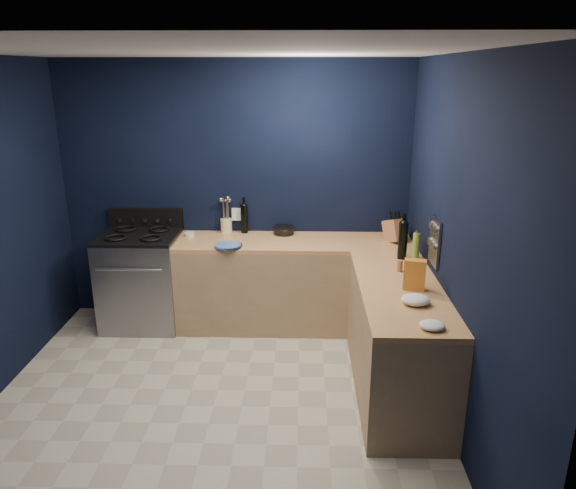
{
  "coord_description": "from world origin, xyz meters",
  "views": [
    {
      "loc": [
        0.68,
        -3.55,
        2.48
      ],
      "look_at": [
        0.55,
        1.0,
        1.0
      ],
      "focal_mm": 33.41,
      "sensor_mm": 36.0,
      "label": 1
    }
  ],
  "objects_px": {
    "knife_block": "(394,231)",
    "utensil_crock": "(226,226)",
    "crouton_bag": "(415,275)",
    "plate_stack": "(228,246)",
    "gas_range": "(142,281)"
  },
  "relations": [
    {
      "from": "utensil_crock",
      "to": "knife_block",
      "type": "distance_m",
      "value": 1.68
    },
    {
      "from": "gas_range",
      "to": "knife_block",
      "type": "bearing_deg",
      "value": 0.47
    },
    {
      "from": "gas_range",
      "to": "plate_stack",
      "type": "xyz_separation_m",
      "value": [
        0.91,
        -0.22,
        0.46
      ]
    },
    {
      "from": "plate_stack",
      "to": "crouton_bag",
      "type": "relative_size",
      "value": 1.04
    },
    {
      "from": "gas_range",
      "to": "crouton_bag",
      "type": "bearing_deg",
      "value": -25.78
    },
    {
      "from": "crouton_bag",
      "to": "knife_block",
      "type": "bearing_deg",
      "value": 102.09
    },
    {
      "from": "utensil_crock",
      "to": "crouton_bag",
      "type": "relative_size",
      "value": 0.61
    },
    {
      "from": "gas_range",
      "to": "utensil_crock",
      "type": "relative_size",
      "value": 6.38
    },
    {
      "from": "gas_range",
      "to": "plate_stack",
      "type": "distance_m",
      "value": 1.04
    },
    {
      "from": "knife_block",
      "to": "plate_stack",
      "type": "bearing_deg",
      "value": 159.91
    },
    {
      "from": "utensil_crock",
      "to": "crouton_bag",
      "type": "xyz_separation_m",
      "value": [
        1.62,
        -1.46,
        0.05
      ]
    },
    {
      "from": "plate_stack",
      "to": "crouton_bag",
      "type": "bearing_deg",
      "value": -32.02
    },
    {
      "from": "knife_block",
      "to": "crouton_bag",
      "type": "distance_m",
      "value": 1.21
    },
    {
      "from": "plate_stack",
      "to": "knife_block",
      "type": "bearing_deg",
      "value": 8.66
    },
    {
      "from": "knife_block",
      "to": "utensil_crock",
      "type": "bearing_deg",
      "value": 142.72
    }
  ]
}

